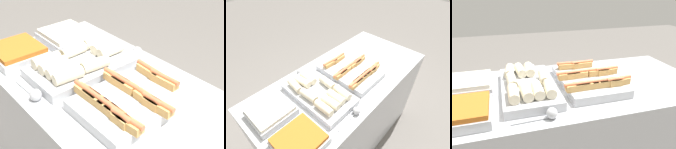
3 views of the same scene
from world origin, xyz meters
The scene contains 6 objects.
tray_hotdogs centered at (0.08, -0.01, 0.98)m, with size 0.41×0.51×0.10m.
tray_wraps centered at (-0.29, -0.01, 0.98)m, with size 0.30×0.55×0.11m.
tray_side_front centered at (-0.63, -0.20, 0.98)m, with size 0.28×0.26×0.07m.
tray_side_back centered at (-0.63, 0.11, 0.98)m, with size 0.28×0.26×0.07m.
serving_spoon_near centered at (-0.23, -0.31, 0.97)m, with size 0.22×0.06×0.06m.
serving_spoon_far centered at (-0.23, 0.31, 0.97)m, with size 0.21×0.06×0.06m.
Camera 1 is at (0.84, -0.77, 1.77)m, focal length 50.00 mm.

